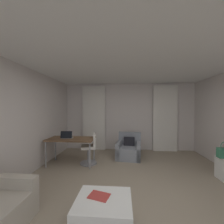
{
  "coord_description": "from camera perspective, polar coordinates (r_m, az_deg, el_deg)",
  "views": [
    {
      "loc": [
        -0.22,
        -2.58,
        1.62
      ],
      "look_at": [
        -0.54,
        1.41,
        1.52
      ],
      "focal_mm": 22.53,
      "sensor_mm": 36.0,
      "label": 1
    }
  ],
  "objects": [
    {
      "name": "ground_plane",
      "position": [
        3.05,
        9.31,
        -30.68
      ],
      "size": [
        12.0,
        12.0,
        0.0
      ],
      "primitive_type": "plane",
      "color": "gray"
    },
    {
      "name": "wall_window",
      "position": [
        5.62,
        6.75,
        -1.9
      ],
      "size": [
        5.12,
        0.06,
        2.6
      ],
      "color": "silver",
      "rests_on": "ground"
    },
    {
      "name": "wall_left",
      "position": [
        3.47,
        -37.27,
        -4.19
      ],
      "size": [
        0.06,
        6.12,
        2.6
      ],
      "color": "silver",
      "rests_on": "ground"
    },
    {
      "name": "ceiling",
      "position": [
        2.78,
        9.53,
        22.68
      ],
      "size": [
        5.12,
        6.12,
        0.06
      ],
      "primitive_type": "cube",
      "color": "white",
      "rests_on": "wall_left"
    },
    {
      "name": "curtain_left_panel",
      "position": [
        5.61,
        -7.38,
        -2.42
      ],
      "size": [
        0.9,
        0.06,
        2.5
      ],
      "color": "silver",
      "rests_on": "ground"
    },
    {
      "name": "curtain_right_panel",
      "position": [
        5.72,
        20.72,
        -2.43
      ],
      "size": [
        0.9,
        0.06,
        2.5
      ],
      "color": "silver",
      "rests_on": "ground"
    },
    {
      "name": "armchair",
      "position": [
        4.86,
        6.88,
        -14.88
      ],
      "size": [
        0.87,
        0.92,
        0.79
      ],
      "color": "gray",
      "rests_on": "ground"
    },
    {
      "name": "desk",
      "position": [
        4.32,
        -16.23,
        -11.03
      ],
      "size": [
        1.33,
        0.66,
        0.76
      ],
      "color": "brown",
      "rests_on": "ground"
    },
    {
      "name": "desk_chair",
      "position": [
        4.33,
        -9.01,
        -15.13
      ],
      "size": [
        0.48,
        0.48,
        0.88
      ],
      "color": "gray",
      "rests_on": "ground"
    },
    {
      "name": "laptop",
      "position": [
        4.34,
        -17.78,
        -9.51
      ],
      "size": [
        0.34,
        0.28,
        0.22
      ],
      "color": "#ADADB2",
      "rests_on": "desk"
    },
    {
      "name": "coffee_table",
      "position": [
        2.34,
        -3.46,
        -35.92
      ],
      "size": [
        0.75,
        0.64,
        0.4
      ],
      "color": "white",
      "rests_on": "ground"
    },
    {
      "name": "magazine_open",
      "position": [
        2.28,
        -5.27,
        -30.78
      ],
      "size": [
        0.32,
        0.27,
        0.01
      ],
      "color": "#B73833",
      "rests_on": "coffee_table"
    }
  ]
}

